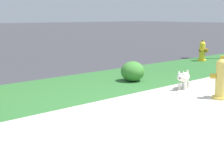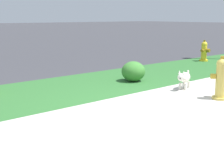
{
  "view_description": "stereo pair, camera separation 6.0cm",
  "coord_description": "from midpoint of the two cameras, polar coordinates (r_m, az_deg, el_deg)",
  "views": [
    {
      "loc": [
        -3.55,
        -2.85,
        1.42
      ],
      "look_at": [
        -0.05,
        1.31,
        0.4
      ],
      "focal_mm": 50.0,
      "sensor_mm": 36.0,
      "label": 1
    },
    {
      "loc": [
        -3.5,
        -2.89,
        1.42
      ],
      "look_at": [
        -0.05,
        1.31,
        0.4
      ],
      "focal_mm": 50.0,
      "sensor_mm": 36.0,
      "label": 2
    }
  ],
  "objects": [
    {
      "name": "ground_plane",
      "position": [
        4.76,
        11.03,
        -6.92
      ],
      "size": [
        120.0,
        120.0,
        0.0
      ],
      "primitive_type": "plane",
      "color": "#38383D"
    },
    {
      "name": "fire_hydrant_near_corner",
      "position": [
        5.66,
        19.59,
        -0.74
      ],
      "size": [
        0.33,
        0.33,
        0.76
      ],
      "rotation": [
        0.0,
        0.0,
        5.41
      ],
      "color": "gold",
      "rests_on": "ground"
    },
    {
      "name": "small_white_dog",
      "position": [
        6.24,
        13.33,
        -0.61
      ],
      "size": [
        0.48,
        0.29,
        0.41
      ],
      "rotation": [
        0.0,
        0.0,
        3.48
      ],
      "color": "silver",
      "rests_on": "ground"
    },
    {
      "name": "shrub_bush_far_verge",
      "position": [
        6.88,
        4.17,
        0.57
      ],
      "size": [
        0.52,
        0.52,
        0.44
      ],
      "color": "#3D7F33",
      "rests_on": "ground"
    },
    {
      "name": "grass_verge",
      "position": [
        6.46,
        -5.21,
        -2.09
      ],
      "size": [
        18.0,
        2.32,
        0.01
      ],
      "primitive_type": "cube",
      "color": "#2D662D",
      "rests_on": "ground"
    },
    {
      "name": "sidewalk_pavement",
      "position": [
        4.76,
        11.03,
        -6.87
      ],
      "size": [
        18.0,
        2.38,
        0.01
      ],
      "primitive_type": "cube",
      "color": "#BCB7AD",
      "rests_on": "ground"
    },
    {
      "name": "fire_hydrant_far_end",
      "position": [
        10.38,
        16.67,
        4.1
      ],
      "size": [
        0.37,
        0.33,
        0.67
      ],
      "rotation": [
        0.0,
        0.0,
        3.29
      ],
      "color": "yellow",
      "rests_on": "ground"
    }
  ]
}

